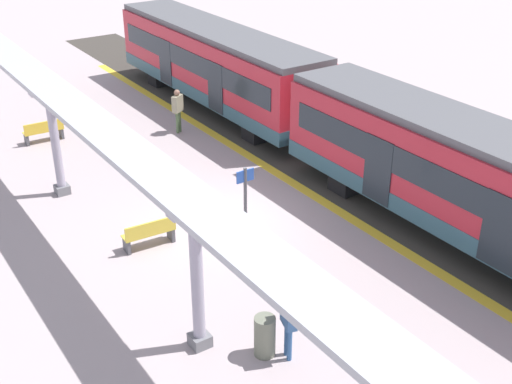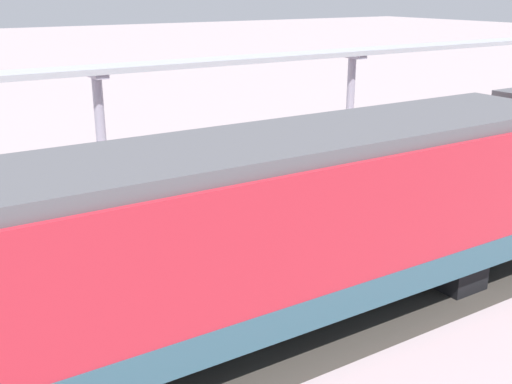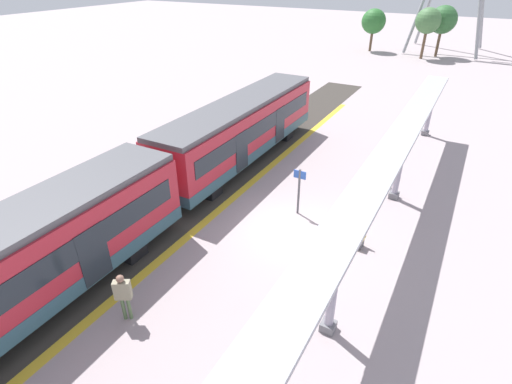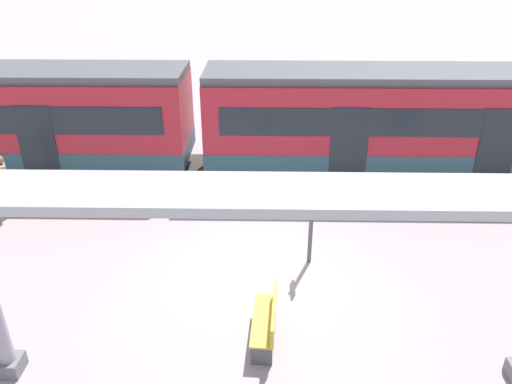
{
  "view_description": "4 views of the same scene",
  "coord_description": "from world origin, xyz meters",
  "px_view_note": "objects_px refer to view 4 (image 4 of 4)",
  "views": [
    {
      "loc": [
        8.83,
        15.3,
        9.99
      ],
      "look_at": [
        -0.69,
        1.14,
        1.28
      ],
      "focal_mm": 46.81,
      "sensor_mm": 36.0,
      "label": 1
    },
    {
      "loc": [
        -13.27,
        10.06,
        5.74
      ],
      "look_at": [
        -1.63,
        2.67,
        1.17
      ],
      "focal_mm": 43.13,
      "sensor_mm": 36.0,
      "label": 2
    },
    {
      "loc": [
        5.44,
        -12.94,
        9.81
      ],
      "look_at": [
        -1.24,
        -0.85,
        1.87
      ],
      "focal_mm": 28.01,
      "sensor_mm": 36.0,
      "label": 3
    },
    {
      "loc": [
        9.55,
        0.15,
        6.92
      ],
      "look_at": [
        -0.7,
        -0.05,
        1.66
      ],
      "focal_mm": 34.41,
      "sensor_mm": 36.0,
      "label": 4
    }
  ],
  "objects_px": {
    "train_far_carriage": "(413,122)",
    "bench_near_end": "(268,320)",
    "passenger_waiting_near_edge": "(4,178)",
    "platform_info_sign": "(312,214)"
  },
  "relations": [
    {
      "from": "passenger_waiting_near_edge",
      "to": "train_far_carriage",
      "type": "bearing_deg",
      "value": 103.41
    },
    {
      "from": "train_far_carriage",
      "to": "passenger_waiting_near_edge",
      "type": "bearing_deg",
      "value": -76.59
    },
    {
      "from": "train_far_carriage",
      "to": "bench_near_end",
      "type": "bearing_deg",
      "value": -31.05
    },
    {
      "from": "train_far_carriage",
      "to": "bench_near_end",
      "type": "xyz_separation_m",
      "value": [
        7.59,
        -4.57,
        -1.39
      ]
    },
    {
      "from": "train_far_carriage",
      "to": "bench_near_end",
      "type": "height_order",
      "value": "train_far_carriage"
    },
    {
      "from": "bench_near_end",
      "to": "platform_info_sign",
      "type": "relative_size",
      "value": 0.69
    },
    {
      "from": "bench_near_end",
      "to": "passenger_waiting_near_edge",
      "type": "height_order",
      "value": "passenger_waiting_near_edge"
    },
    {
      "from": "passenger_waiting_near_edge",
      "to": "bench_near_end",
      "type": "bearing_deg",
      "value": 56.67
    },
    {
      "from": "platform_info_sign",
      "to": "train_far_carriage",
      "type": "bearing_deg",
      "value": 144.68
    },
    {
      "from": "bench_near_end",
      "to": "platform_info_sign",
      "type": "distance_m",
      "value": 2.89
    }
  ]
}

